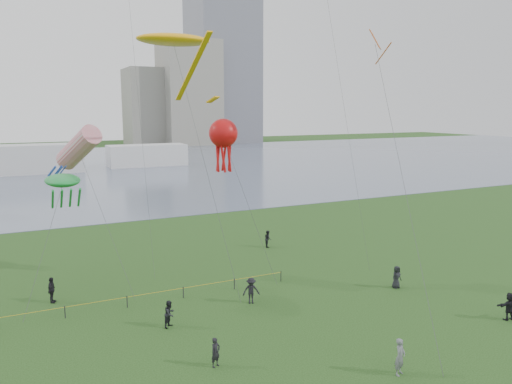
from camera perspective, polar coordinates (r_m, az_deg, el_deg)
name	(u,v)px	position (r m, az deg, el deg)	size (l,w,h in m)	color
ground_plane	(341,375)	(27.55, 9.71, -19.91)	(400.00, 400.00, 0.00)	#193912
lake	(85,168)	(120.94, -18.99, 2.63)	(400.00, 120.00, 0.08)	slate
building_mid	(189,93)	(191.17, -7.66, 11.11)	(20.00, 20.00, 38.00)	gray
building_low	(148,107)	(192.97, -12.20, 9.48)	(16.00, 18.00, 28.00)	slate
pavilion_left	(27,159)	(114.85, -24.71, 3.43)	(22.00, 8.00, 6.00)	silver
pavilion_right	(147,155)	(121.20, -12.35, 4.12)	(18.00, 7.00, 5.00)	silver
fence	(29,316)	(35.43, -24.51, -12.76)	(24.07, 0.07, 1.05)	black
kite_flyer	(400,357)	(27.77, 16.14, -17.64)	(0.71, 0.47, 1.95)	slate
spectator_a	(170,314)	(32.39, -9.83, -13.55)	(0.83, 0.65, 1.71)	black
spectator_b	(251,291)	(35.45, -0.56, -11.20)	(1.20, 0.69, 1.86)	black
spectator_c	(52,290)	(38.33, -22.32, -10.33)	(1.08, 0.45, 1.84)	black
spectator_d	(397,277)	(39.79, 15.77, -9.33)	(0.84, 0.55, 1.72)	black
spectator_e	(510,306)	(36.72, 26.99, -11.56)	(1.69, 0.54, 1.82)	black
spectator_f	(216,352)	(27.65, -4.64, -17.79)	(0.58, 0.38, 1.60)	black
spectator_g	(268,239)	(49.17, 1.37, -5.37)	(0.81, 0.63, 1.67)	black
kite_stingray	(174,40)	(39.22, -9.37, 16.72)	(5.61, 10.23, 18.96)	#3F3F42
kite_windsock	(79,148)	(41.18, -19.61, 4.77)	(4.93, 9.08, 12.32)	#3F3F42
kite_creature	(63,181)	(36.69, -21.24, 1.19)	(4.31, 4.99, 9.01)	#3F3F42
kite_octopus	(223,134)	(37.65, -3.75, 6.60)	(4.54, 3.38, 12.74)	#3F3F42
kite_delta	(379,54)	(36.05, 13.84, 15.10)	(4.93, 12.32, 18.78)	#3F3F42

